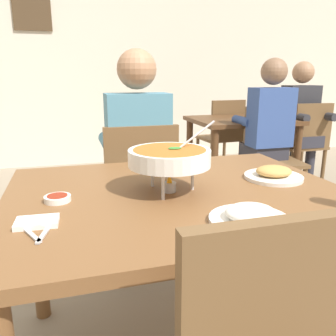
# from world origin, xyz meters

# --- Properties ---
(cafe_rear_partition) EXTENTS (10.00, 0.10, 3.00)m
(cafe_rear_partition) POSITION_xyz_m (0.00, 3.65, 1.50)
(cafe_rear_partition) COLOR beige
(cafe_rear_partition) RESTS_ON ground_plane
(picture_frame_hung) EXTENTS (0.44, 0.03, 0.56)m
(picture_frame_hung) POSITION_xyz_m (-0.71, 3.59, 1.97)
(picture_frame_hung) COLOR #4C3823
(dining_table_main) EXTENTS (1.26, 1.00, 0.75)m
(dining_table_main) POSITION_xyz_m (0.00, 0.00, 0.65)
(dining_table_main) COLOR brown
(dining_table_main) RESTS_ON ground_plane
(chair_diner_main) EXTENTS (0.44, 0.44, 0.90)m
(chair_diner_main) POSITION_xyz_m (-0.00, 0.78, 0.51)
(chair_diner_main) COLOR brown
(chair_diner_main) RESTS_ON ground_plane
(diner_main) EXTENTS (0.40, 0.45, 1.31)m
(diner_main) POSITION_xyz_m (0.00, 0.82, 0.75)
(diner_main) COLOR #2D2D38
(diner_main) RESTS_ON ground_plane
(curry_bowl) EXTENTS (0.33, 0.30, 0.26)m
(curry_bowl) POSITION_xyz_m (-0.04, 0.00, 0.88)
(curry_bowl) COLOR silver
(curry_bowl) RESTS_ON dining_table_main
(rice_plate) EXTENTS (0.24, 0.24, 0.06)m
(rice_plate) POSITION_xyz_m (0.11, -0.34, 0.77)
(rice_plate) COLOR white
(rice_plate) RESTS_ON dining_table_main
(appetizer_plate) EXTENTS (0.24, 0.24, 0.06)m
(appetizer_plate) POSITION_xyz_m (0.43, 0.04, 0.77)
(appetizer_plate) COLOR white
(appetizer_plate) RESTS_ON dining_table_main
(sauce_dish) EXTENTS (0.09, 0.09, 0.02)m
(sauce_dish) POSITION_xyz_m (-0.43, 0.01, 0.76)
(sauce_dish) COLOR white
(sauce_dish) RESTS_ON dining_table_main
(napkin_folded) EXTENTS (0.12, 0.09, 0.02)m
(napkin_folded) POSITION_xyz_m (-0.49, -0.18, 0.75)
(napkin_folded) COLOR white
(napkin_folded) RESTS_ON dining_table_main
(fork_utensil) EXTENTS (0.08, 0.16, 0.01)m
(fork_utensil) POSITION_xyz_m (-0.51, -0.23, 0.75)
(fork_utensil) COLOR silver
(fork_utensil) RESTS_ON dining_table_main
(spoon_utensil) EXTENTS (0.05, 0.17, 0.01)m
(spoon_utensil) POSITION_xyz_m (-0.46, -0.23, 0.75)
(spoon_utensil) COLOR silver
(spoon_utensil) RESTS_ON dining_table_main
(dining_table_far) EXTENTS (1.00, 0.80, 0.75)m
(dining_table_far) POSITION_xyz_m (1.32, 2.01, 0.61)
(dining_table_far) COLOR #51331C
(dining_table_far) RESTS_ON ground_plane
(chair_bg_left) EXTENTS (0.45, 0.45, 0.90)m
(chair_bg_left) POSITION_xyz_m (1.99, 1.89, 0.51)
(chair_bg_left) COLOR brown
(chair_bg_left) RESTS_ON ground_plane
(chair_bg_middle) EXTENTS (0.49, 0.49, 0.90)m
(chair_bg_middle) POSITION_xyz_m (1.34, 1.50, 0.51)
(chair_bg_middle) COLOR brown
(chair_bg_middle) RESTS_ON ground_plane
(chair_bg_right) EXTENTS (0.47, 0.47, 0.90)m
(chair_bg_right) POSITION_xyz_m (1.37, 2.56, 0.51)
(chair_bg_right) COLOR brown
(chair_bg_right) RESTS_ON ground_plane
(patron_bg_left) EXTENTS (0.40, 0.45, 1.31)m
(patron_bg_left) POSITION_xyz_m (1.97, 1.95, 0.75)
(patron_bg_left) COLOR #2D2D38
(patron_bg_left) RESTS_ON ground_plane
(patron_bg_middle) EXTENTS (0.40, 0.45, 1.31)m
(patron_bg_middle) POSITION_xyz_m (1.29, 1.49, 0.75)
(patron_bg_middle) COLOR #2D2D38
(patron_bg_middle) RESTS_ON ground_plane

